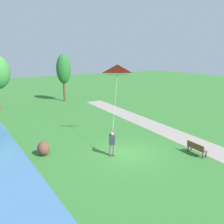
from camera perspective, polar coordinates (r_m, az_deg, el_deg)
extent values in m
plane|color=#33702D|center=(17.63, 3.61, -9.69)|extent=(120.00, 120.00, 0.00)
cube|color=gray|center=(22.78, 12.70, -4.46)|extent=(4.89, 32.09, 0.02)
cube|color=#232328|center=(17.24, -0.38, -10.13)|extent=(0.24, 0.25, 0.06)
cylinder|color=slate|center=(17.05, -0.39, -8.87)|extent=(0.14, 0.14, 0.82)
cube|color=#232328|center=(17.21, 0.43, -10.17)|extent=(0.24, 0.25, 0.06)
cylinder|color=slate|center=(17.03, 0.42, -8.90)|extent=(0.14, 0.14, 0.82)
cube|color=#333842|center=(16.78, 0.02, -6.65)|extent=(0.45, 0.43, 0.60)
sphere|color=#DBB28E|center=(16.62, 0.02, -5.16)|extent=(0.22, 0.22, 0.22)
ellipsoid|color=tan|center=(16.60, 0.01, -5.05)|extent=(0.32, 0.32, 0.13)
cylinder|color=#333842|center=(16.84, -0.19, -4.94)|extent=(0.55, 0.28, 0.43)
cylinder|color=#333842|center=(16.82, 0.41, -4.96)|extent=(0.20, 0.56, 0.43)
sphere|color=#DBB28E|center=(16.94, 0.18, -4.36)|extent=(0.10, 0.10, 0.10)
pyramid|color=red|center=(18.71, 1.30, 9.72)|extent=(1.81, 1.48, 0.73)
cone|color=green|center=(19.06, 1.25, 8.44)|extent=(0.28, 0.28, 0.22)
cylinder|color=black|center=(19.05, 1.25, 8.77)|extent=(1.40, 0.89, 0.02)
cylinder|color=silver|center=(17.89, 0.74, 2.34)|extent=(1.90, 2.23, 3.45)
cube|color=brown|center=(18.26, 19.40, -8.12)|extent=(0.56, 1.53, 0.05)
cube|color=brown|center=(18.05, 19.05, -7.58)|extent=(0.16, 1.50, 0.40)
cube|color=#2D2D33|center=(18.87, 18.16, -8.04)|extent=(0.06, 0.06, 0.45)
cube|color=#2D2D33|center=(18.65, 17.48, -8.25)|extent=(0.06, 0.06, 0.45)
cube|color=#2D2D33|center=(18.06, 21.28, -9.30)|extent=(0.06, 0.06, 0.45)
cube|color=#2D2D33|center=(17.83, 20.61, -9.54)|extent=(0.06, 0.06, 0.45)
cylinder|color=brown|center=(36.60, -11.14, 5.06)|extent=(0.36, 0.36, 3.21)
ellipsoid|color=#236628|center=(36.27, -11.36, 9.87)|extent=(2.10, 1.91, 4.21)
ellipsoid|color=brown|center=(17.78, -15.85, -8.25)|extent=(0.85, 0.93, 1.01)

